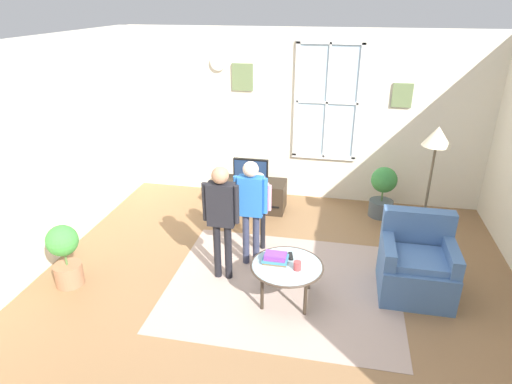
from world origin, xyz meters
name	(u,v)px	position (x,y,z in m)	size (l,w,h in m)	color
ground_plane	(271,299)	(0.00, 0.00, -0.01)	(6.07, 6.09, 0.02)	olive
back_wall	(303,116)	(0.01, 2.80, 1.31)	(5.47, 0.17, 2.60)	silver
side_wall_left	(18,168)	(-2.79, 0.00, 1.30)	(0.12, 5.49, 2.60)	silver
area_rug	(284,285)	(0.10, 0.25, 0.00)	(2.57, 2.13, 0.01)	tan
tv_stand	(251,195)	(-0.68, 2.13, 0.22)	(1.05, 0.46, 0.45)	#2D2319
television	(251,170)	(-0.68, 2.13, 0.63)	(0.52, 0.08, 0.35)	#4C4C4C
armchair	(416,265)	(1.52, 0.45, 0.33)	(0.76, 0.74, 0.87)	#476B9E
coffee_table	(287,267)	(0.16, 0.02, 0.40)	(0.77, 0.77, 0.43)	#99B2B7
book_stack	(275,258)	(0.03, 0.07, 0.47)	(0.27, 0.19, 0.09)	brown
cup	(297,266)	(0.27, -0.03, 0.47)	(0.08, 0.08, 0.09)	#BF3F3F
remote_near_books	(291,256)	(0.18, 0.19, 0.44)	(0.04, 0.14, 0.02)	black
person_blue_shirt	(251,202)	(-0.35, 0.63, 0.83)	(0.40, 0.18, 1.32)	#333851
person_pink_shirt	(259,202)	(-0.33, 1.00, 0.66)	(0.32, 0.14, 1.05)	black
person_black_shirt	(221,211)	(-0.61, 0.28, 0.86)	(0.41, 0.19, 1.37)	black
potted_plant_by_window	(383,190)	(1.27, 2.26, 0.41)	(0.37, 0.37, 0.76)	#4C565B
potted_plant_corner	(65,253)	(-2.28, -0.19, 0.40)	(0.34, 0.34, 0.74)	#9E6B4C
floor_lamp	(435,151)	(1.65, 1.11, 1.42)	(0.32, 0.32, 1.70)	black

